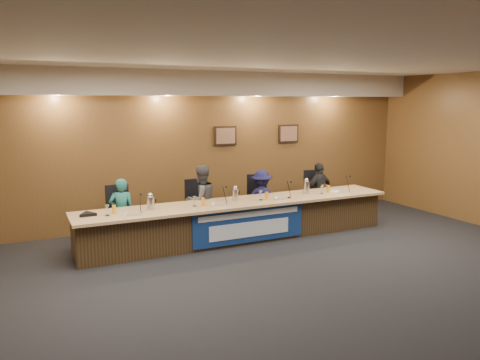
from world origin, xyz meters
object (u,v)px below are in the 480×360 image
(speakerphone, at_px, (88,214))
(office_chair_b, at_px, (200,210))
(panelist_c, at_px, (262,199))
(carafe_mid, at_px, (235,195))
(office_chair_a, at_px, (121,218))
(banner, at_px, (250,225))
(panelist_d, at_px, (319,192))
(carafe_right, at_px, (306,188))
(office_chair_d, at_px, (316,198))
(carafe_left, at_px, (151,203))
(dais_body, at_px, (240,221))
(panelist_a, at_px, (122,212))
(office_chair_c, at_px, (259,204))
(panelist_b, at_px, (201,201))

(speakerphone, bearing_deg, office_chair_b, 16.77)
(panelist_c, bearing_deg, carafe_mid, 56.87)
(office_chair_a, bearing_deg, panelist_c, -4.22)
(banner, distance_m, panelist_d, 2.43)
(carafe_mid, relative_size, carafe_right, 0.88)
(office_chair_d, relative_size, carafe_left, 2.07)
(dais_body, bearing_deg, panelist_a, 164.68)
(office_chair_a, bearing_deg, carafe_mid, -20.28)
(carafe_left, relative_size, carafe_right, 0.90)
(banner, relative_size, office_chair_c, 4.58)
(panelist_b, relative_size, office_chair_a, 2.88)
(panelist_d, relative_size, office_chair_a, 2.66)
(banner, bearing_deg, carafe_left, 167.11)
(panelist_a, bearing_deg, panelist_c, -171.01)
(panelist_d, bearing_deg, panelist_b, -9.20)
(panelist_b, height_order, office_chair_a, panelist_b)
(office_chair_c, relative_size, carafe_left, 2.07)
(panelist_c, xyz_separation_m, office_chair_a, (-2.86, 0.10, -0.12))
(speakerphone, bearing_deg, office_chair_a, 45.04)
(panelist_b, bearing_deg, speakerphone, 0.91)
(dais_body, distance_m, speakerphone, 2.78)
(dais_body, height_order, office_chair_d, dais_body)
(banner, distance_m, carafe_right, 1.62)
(panelist_b, bearing_deg, panelist_c, 166.57)
(office_chair_d, bearing_deg, panelist_d, -81.01)
(panelist_c, height_order, office_chair_a, panelist_c)
(panelist_d, distance_m, office_chair_b, 2.77)
(dais_body, height_order, panelist_d, panelist_d)
(office_chair_d, xyz_separation_m, carafe_mid, (-2.29, -0.65, 0.38))
(panelist_c, height_order, panelist_d, panelist_d)
(dais_body, height_order, office_chair_b, dais_body)
(banner, height_order, speakerphone, speakerphone)
(panelist_d, relative_size, office_chair_d, 2.66)
(office_chair_c, height_order, carafe_left, carafe_left)
(banner, distance_m, carafe_left, 1.82)
(office_chair_a, distance_m, carafe_left, 0.88)
(office_chair_b, bearing_deg, carafe_mid, -56.41)
(office_chair_b, bearing_deg, carafe_left, -151.03)
(office_chair_a, xyz_separation_m, carafe_mid, (2.00, -0.65, 0.38))
(panelist_d, distance_m, carafe_mid, 2.37)
(panelist_a, height_order, office_chair_b, panelist_a)
(panelist_d, distance_m, carafe_right, 0.95)
(panelist_b, relative_size, carafe_left, 5.97)
(office_chair_b, height_order, carafe_mid, carafe_mid)
(office_chair_b, relative_size, carafe_left, 2.07)
(office_chair_d, distance_m, carafe_left, 3.99)
(panelist_c, xyz_separation_m, panelist_d, (1.43, 0.00, 0.04))
(office_chair_c, bearing_deg, carafe_left, -150.33)
(carafe_left, bearing_deg, panelist_d, 8.66)
(speakerphone, bearing_deg, banner, -8.84)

